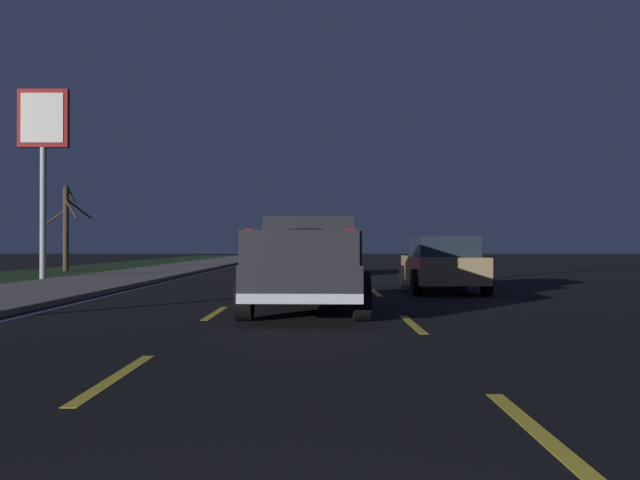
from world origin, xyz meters
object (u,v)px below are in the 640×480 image
sedan_tan (442,263)px  sedan_red (320,257)px  bare_tree_far (66,226)px  gas_price_sign (43,136)px  pickup_truck (308,261)px

sedan_tan → sedan_red: same height
bare_tree_far → gas_price_sign: bearing=-164.2°
sedan_tan → sedan_red: bearing=18.3°
pickup_truck → sedan_tan: pickup_truck is taller
pickup_truck → bare_tree_far: (19.38, 12.47, 1.28)m
pickup_truck → sedan_red: (15.54, -0.23, -0.20)m
gas_price_sign → bare_tree_far: bearing=15.8°
sedan_tan → gas_price_sign: 15.93m
sedan_tan → pickup_truck: bearing=144.9°
pickup_truck → sedan_red: 15.55m
sedan_tan → gas_price_sign: bearing=65.6°
pickup_truck → sedan_red: size_ratio=1.23×
sedan_tan → sedan_red: (10.36, 3.42, 0.00)m
pickup_truck → gas_price_sign: (11.47, 10.24, 4.44)m
sedan_red → bare_tree_far: 13.35m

